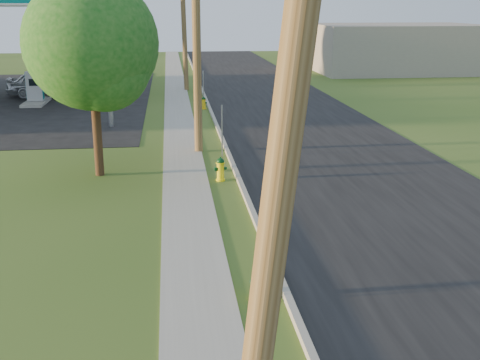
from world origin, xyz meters
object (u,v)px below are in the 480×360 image
utility_pole_mid (196,23)px  hydrant_mid (221,169)px  hydrant_far (204,103)px  car_silver (47,83)px  utility_pole_far (184,17)px  tree_verge (94,49)px  tree_lot (88,23)px  fuel_pump_se (48,83)px  utility_pole_near (290,98)px  hydrant_near (259,283)px  fuel_pump_ne (35,92)px  price_pylon (104,9)px

utility_pole_mid → hydrant_mid: 6.24m
hydrant_far → car_silver: 11.36m
utility_pole_mid → utility_pole_far: (0.00, 18.00, -0.15)m
utility_pole_far → hydrant_mid: (0.51, -22.24, -4.40)m
tree_verge → tree_lot: (-3.50, 27.08, 0.05)m
utility_pole_mid → fuel_pump_se: utility_pole_mid is taller
utility_pole_far → tree_lot: utility_pole_far is taller
utility_pole_near → tree_lot: 42.51m
utility_pole_near → utility_pole_mid: (-0.00, 18.00, 0.15)m
utility_pole_far → fuel_pump_se: bearing=-173.6°
tree_verge → hydrant_near: 11.00m
utility_pole_mid → tree_verge: 4.72m
utility_pole_far → tree_lot: size_ratio=1.42×
fuel_pump_se → fuel_pump_ne: bearing=-90.0°
tree_verge → hydrant_near: (4.00, -9.47, -3.92)m
tree_lot → car_silver: tree_lot is taller
utility_pole_near → tree_lot: bearing=99.4°
utility_pole_mid → tree_lot: (-6.95, 23.94, -0.65)m
fuel_pump_ne → tree_lot: tree_lot is taller
fuel_pump_ne → car_silver: size_ratio=0.66×
fuel_pump_ne → price_pylon: bearing=-56.3°
hydrant_mid → car_silver: bearing=114.6°
utility_pole_far → tree_verge: size_ratio=1.44×
utility_pole_near → hydrant_far: size_ratio=13.43×
fuel_pump_ne → tree_lot: bearing=79.9°
tree_lot → tree_verge: bearing=-82.6°
utility_pole_mid → hydrant_far: size_ratio=13.88×
price_pylon → car_silver: bearing=114.8°
utility_pole_near → hydrant_near: utility_pole_near is taller
fuel_pump_se → price_pylon: bearing=-66.5°
hydrant_mid → hydrant_far: size_ratio=1.15×
tree_verge → utility_pole_mid: bearing=42.3°
utility_pole_near → hydrant_mid: 14.46m
utility_pole_near → utility_pole_mid: size_ratio=0.97×
tree_verge → hydrant_far: size_ratio=9.35×
utility_pole_mid → hydrant_near: bearing=-87.5°
utility_pole_mid → fuel_pump_se: 19.65m
price_pylon → utility_pole_near: bearing=-80.6°
car_silver → tree_lot: bearing=-14.6°
utility_pole_far → tree_lot: (-6.95, 5.94, -0.50)m
utility_pole_mid → car_silver: (-8.80, 16.12, -4.13)m
utility_pole_mid → hydrant_near: 13.44m
price_pylon → fuel_pump_se: bearing=113.5°
tree_verge → hydrant_near: bearing=-67.1°
fuel_pump_ne → hydrant_near: fuel_pump_ne is taller
utility_pole_far → hydrant_mid: utility_pole_far is taller
tree_verge → hydrant_far: 14.39m
tree_verge → fuel_pump_ne: bearing=108.7°
fuel_pump_ne → hydrant_far: fuel_pump_ne is taller
fuel_pump_ne → car_silver: bearing=88.1°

